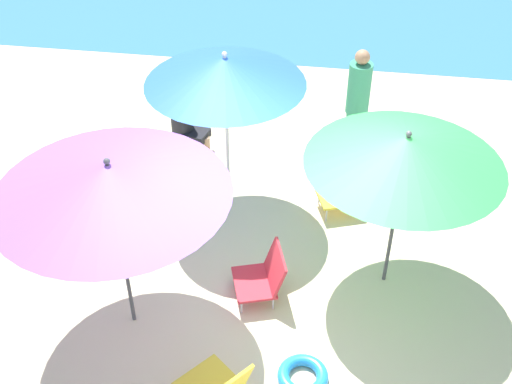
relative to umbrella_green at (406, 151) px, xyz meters
The scene contains 11 objects.
ground_plane 2.06m from the umbrella_green, 152.58° to the right, with size 40.00×40.00×0.00m, color beige.
umbrella_green is the anchor object (origin of this frame).
umbrella_purple 2.73m from the umbrella_green, 159.54° to the right, with size 2.13×2.13×2.04m.
umbrella_blue 2.17m from the umbrella_green, 151.98° to the left, with size 1.78×1.78×2.10m.
beach_chair_a 3.69m from the umbrella_green, 163.92° to the left, with size 0.60×0.49×0.64m.
beach_chair_c 1.96m from the umbrella_green, 116.33° to the left, with size 0.65×0.64×0.54m.
beach_chair_d 3.72m from the umbrella_green, behind, with size 0.69×0.69×0.59m.
beach_chair_e 1.96m from the umbrella_green, 161.48° to the right, with size 0.64×0.65×0.59m.
person_a 2.36m from the umbrella_green, 101.49° to the left, with size 0.29×0.29×1.66m.
person_b 3.68m from the umbrella_green, 141.72° to the left, with size 0.54×0.39×0.91m.
swim_ring 2.33m from the umbrella_green, 117.96° to the right, with size 0.48×0.48×0.12m, color #238CD8.
Camera 1 is at (0.34, -4.69, 5.28)m, focal length 46.14 mm.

